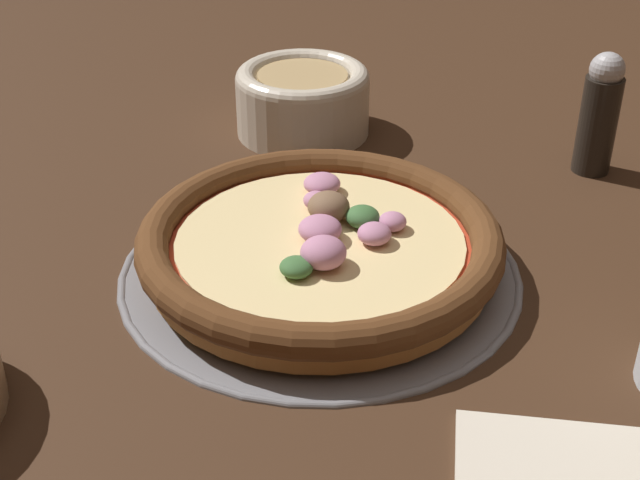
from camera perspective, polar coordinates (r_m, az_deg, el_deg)
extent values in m
plane|color=#3D2616|center=(0.65, 0.00, -2.09)|extent=(3.00, 3.00, 0.00)
cylinder|color=gray|center=(0.65, 0.00, -1.98)|extent=(0.29, 0.29, 0.00)
torus|color=gray|center=(0.65, 0.00, -1.86)|extent=(0.29, 0.29, 0.01)
cylinder|color=#A86B33|center=(0.64, 0.00, -0.96)|extent=(0.24, 0.24, 0.02)
torus|color=#563319|center=(0.63, 0.00, 0.10)|extent=(0.26, 0.26, 0.02)
cylinder|color=#B7381E|center=(0.63, 0.00, -0.19)|extent=(0.22, 0.22, 0.00)
cylinder|color=beige|center=(0.63, 0.00, -0.02)|extent=(0.21, 0.21, 0.00)
ellipsoid|color=#C17FA3|center=(0.63, -0.04, 0.93)|extent=(0.04, 0.04, 0.02)
ellipsoid|color=brown|center=(0.65, 0.55, 2.15)|extent=(0.04, 0.04, 0.02)
ellipsoid|color=#C17FA3|center=(0.63, 3.50, 0.41)|extent=(0.03, 0.03, 0.01)
ellipsoid|color=#3D6B38|center=(0.59, -1.52, -1.74)|extent=(0.03, 0.03, 0.01)
ellipsoid|color=#C17FA3|center=(0.60, 0.22, -0.81)|extent=(0.04, 0.04, 0.02)
ellipsoid|color=#C17FA3|center=(0.67, -0.67, 2.54)|extent=(0.02, 0.02, 0.01)
ellipsoid|color=#3D6B38|center=(0.65, 2.74, 1.51)|extent=(0.03, 0.03, 0.01)
ellipsoid|color=#C17FA3|center=(0.69, 0.13, 3.63)|extent=(0.03, 0.03, 0.01)
ellipsoid|color=#C17FA3|center=(0.64, 4.67, 1.19)|extent=(0.03, 0.03, 0.01)
ellipsoid|color=brown|center=(0.61, 0.37, -0.97)|extent=(0.02, 0.02, 0.01)
cylinder|color=beige|center=(0.85, -1.35, 8.60)|extent=(0.13, 0.13, 0.05)
torus|color=beige|center=(0.84, -1.37, 10.31)|extent=(0.13, 0.13, 0.02)
cylinder|color=tan|center=(0.84, -1.37, 10.44)|extent=(0.08, 0.08, 0.00)
cylinder|color=black|center=(0.81, 17.33, 7.02)|extent=(0.03, 0.03, 0.09)
sphere|color=#B2B2B7|center=(0.79, 17.91, 10.34)|extent=(0.03, 0.03, 0.03)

